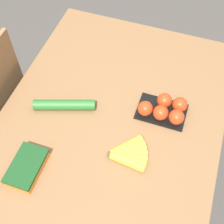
{
  "coord_description": "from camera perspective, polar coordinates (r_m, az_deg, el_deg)",
  "views": [
    {
      "loc": [
        -0.74,
        -0.25,
        1.9
      ],
      "look_at": [
        0.0,
        0.0,
        0.75
      ],
      "focal_mm": 50.0,
      "sensor_mm": 36.0,
      "label": 1
    }
  ],
  "objects": [
    {
      "name": "tomato_pack",
      "position": [
        1.41,
        9.6,
        0.53
      ],
      "size": [
        0.15,
        0.22,
        0.08
      ],
      "color": "black",
      "rests_on": "dining_table"
    },
    {
      "name": "banana_bunch",
      "position": [
        1.3,
        2.93,
        -7.64
      ],
      "size": [
        0.16,
        0.17,
        0.04
      ],
      "color": "brown",
      "rests_on": "dining_table"
    },
    {
      "name": "dining_table",
      "position": [
        1.49,
        -0.0,
        -2.63
      ],
      "size": [
        1.28,
        0.98,
        0.72
      ],
      "color": "olive",
      "rests_on": "ground_plane"
    },
    {
      "name": "ground_plane",
      "position": [
        2.05,
        -0.0,
        -11.98
      ],
      "size": [
        12.0,
        12.0,
        0.0
      ],
      "primitive_type": "plane",
      "color": "#4C4742"
    },
    {
      "name": "carrot_bag",
      "position": [
        1.31,
        -15.36,
        -9.62
      ],
      "size": [
        0.19,
        0.12,
        0.04
      ],
      "color": "orange",
      "rests_on": "dining_table"
    },
    {
      "name": "cucumber_near",
      "position": [
        1.43,
        -8.72,
        1.29
      ],
      "size": [
        0.14,
        0.28,
        0.05
      ],
      "color": "#2D702D",
      "rests_on": "dining_table"
    }
  ]
}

